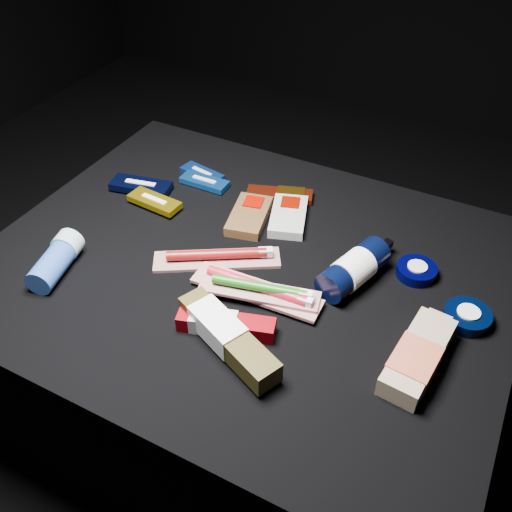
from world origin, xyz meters
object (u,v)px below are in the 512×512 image
at_px(toothpaste_carton_red, 222,324).
at_px(deodorant_stick, 56,260).
at_px(bodywash_bottle, 417,358).
at_px(lotion_bottle, 354,269).

bearing_deg(toothpaste_carton_red, deodorant_stick, 165.40).
height_order(deodorant_stick, toothpaste_carton_red, deodorant_stick).
bearing_deg(bodywash_bottle, toothpaste_carton_red, -160.29).
distance_m(bodywash_bottle, deodorant_stick, 0.66).
bearing_deg(deodorant_stick, toothpaste_carton_red, -11.20).
xyz_separation_m(bodywash_bottle, toothpaste_carton_red, (-0.31, -0.08, -0.00)).
bearing_deg(toothpaste_carton_red, bodywash_bottle, -2.96).
xyz_separation_m(lotion_bottle, toothpaste_carton_red, (-0.15, -0.21, -0.01)).
bearing_deg(toothpaste_carton_red, lotion_bottle, 37.56).
relative_size(bodywash_bottle, deodorant_stick, 1.40).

